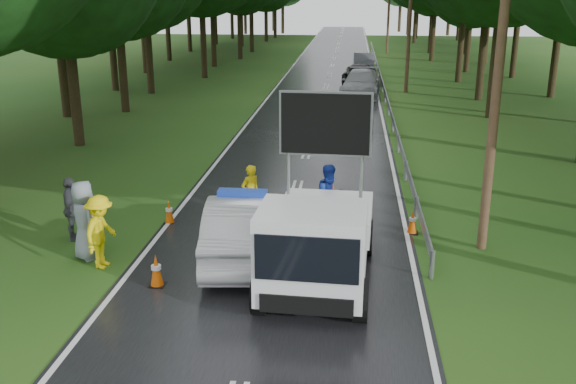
# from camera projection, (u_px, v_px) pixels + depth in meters

# --- Properties ---
(ground) EXTENTS (160.00, 160.00, 0.00)m
(ground) POSITION_uv_depth(u_px,v_px,m) (272.00, 272.00, 15.19)
(ground) COLOR #194614
(ground) RESTS_ON ground
(road) EXTENTS (7.00, 140.00, 0.02)m
(road) POSITION_uv_depth(u_px,v_px,m) (326.00, 86.00, 43.62)
(road) COLOR black
(road) RESTS_ON ground
(guardrail) EXTENTS (0.12, 60.06, 0.70)m
(guardrail) POSITION_uv_depth(u_px,v_px,m) (382.00, 80.00, 42.79)
(guardrail) COLOR gray
(guardrail) RESTS_ON ground
(utility_pole_near) EXTENTS (1.40, 0.24, 10.00)m
(utility_pole_near) POSITION_uv_depth(u_px,v_px,m) (501.00, 48.00, 15.05)
(utility_pole_near) COLOR #4E3424
(utility_pole_near) RESTS_ON ground
(utility_pole_mid) EXTENTS (1.40, 0.24, 10.00)m
(utility_pole_mid) POSITION_uv_depth(u_px,v_px,m) (410.00, 11.00, 39.70)
(utility_pole_mid) COLOR #4E3424
(utility_pole_mid) RESTS_ON ground
(utility_pole_far) EXTENTS (1.40, 0.24, 10.00)m
(utility_pole_far) POSITION_uv_depth(u_px,v_px,m) (389.00, 2.00, 64.34)
(utility_pole_far) COLOR #4E3424
(utility_pole_far) RESTS_ON ground
(police_sedan) EXTENTS (2.16, 4.96, 1.75)m
(police_sedan) POSITION_uv_depth(u_px,v_px,m) (243.00, 227.00, 15.81)
(police_sedan) COLOR silver
(police_sedan) RESTS_ON ground
(work_truck) EXTENTS (2.55, 5.30, 4.14)m
(work_truck) POSITION_uv_depth(u_px,v_px,m) (318.00, 239.00, 14.16)
(work_truck) COLOR gray
(work_truck) RESTS_ON ground
(barrier) EXTENTS (2.28, 0.99, 1.01)m
(barrier) POSITION_uv_depth(u_px,v_px,m) (263.00, 226.00, 15.94)
(barrier) COLOR #E5F20D
(barrier) RESTS_ON ground
(officer) EXTENTS (0.71, 0.71, 1.66)m
(officer) POSITION_uv_depth(u_px,v_px,m) (250.00, 193.00, 18.29)
(officer) COLOR #DCBD0B
(officer) RESTS_ON ground
(civilian) EXTENTS (1.14, 1.10, 1.85)m
(civilian) POSITION_uv_depth(u_px,v_px,m) (330.00, 197.00, 17.63)
(civilian) COLOR #1A35A9
(civilian) RESTS_ON ground
(bystander_left) EXTENTS (0.81, 1.24, 1.80)m
(bystander_left) POSITION_uv_depth(u_px,v_px,m) (101.00, 232.00, 15.20)
(bystander_left) COLOR yellow
(bystander_left) RESTS_ON ground
(bystander_mid) EXTENTS (0.72, 1.09, 1.73)m
(bystander_mid) POSITION_uv_depth(u_px,v_px,m) (71.00, 209.00, 16.87)
(bystander_mid) COLOR #3D4044
(bystander_mid) RESTS_ON ground
(bystander_right) EXTENTS (1.13, 1.14, 1.99)m
(bystander_right) POSITION_uv_depth(u_px,v_px,m) (85.00, 220.00, 15.67)
(bystander_right) COLOR gray
(bystander_right) RESTS_ON ground
(queue_car_first) EXTENTS (2.12, 4.33, 1.42)m
(queue_car_first) POSITION_uv_depth(u_px,v_px,m) (353.00, 109.00, 31.66)
(queue_car_first) COLOR #404248
(queue_car_first) RESTS_ON ground
(queue_car_second) EXTENTS (2.78, 5.75, 1.61)m
(queue_car_second) POSITION_uv_depth(u_px,v_px,m) (361.00, 84.00, 39.31)
(queue_car_second) COLOR #929399
(queue_car_second) RESTS_ON ground
(queue_car_third) EXTENTS (2.51, 4.77, 1.28)m
(queue_car_third) POSITION_uv_depth(u_px,v_px,m) (359.00, 74.00, 45.06)
(queue_car_third) COLOR black
(queue_car_third) RESTS_ON ground
(queue_car_fourth) EXTENTS (1.60, 4.58, 1.51)m
(queue_car_fourth) POSITION_uv_depth(u_px,v_px,m) (364.00, 63.00, 50.67)
(queue_car_fourth) COLOR #414349
(queue_car_fourth) RESTS_ON ground
(cone_near_left) EXTENTS (0.36, 0.36, 0.77)m
(cone_near_left) POSITION_uv_depth(u_px,v_px,m) (156.00, 271.00, 14.36)
(cone_near_left) COLOR black
(cone_near_left) RESTS_ON ground
(cone_center) EXTENTS (0.31, 0.31, 0.65)m
(cone_center) POSITION_uv_depth(u_px,v_px,m) (244.00, 228.00, 17.08)
(cone_center) COLOR black
(cone_center) RESTS_ON ground
(cone_far) EXTENTS (0.35, 0.35, 0.73)m
(cone_far) POSITION_uv_depth(u_px,v_px,m) (333.00, 195.00, 19.70)
(cone_far) COLOR black
(cone_far) RESTS_ON ground
(cone_left_mid) EXTENTS (0.32, 0.32, 0.68)m
(cone_left_mid) POSITION_uv_depth(u_px,v_px,m) (169.00, 212.00, 18.25)
(cone_left_mid) COLOR black
(cone_left_mid) RESTS_ON ground
(cone_right) EXTENTS (0.32, 0.32, 0.69)m
(cone_right) POSITION_uv_depth(u_px,v_px,m) (412.00, 222.00, 17.48)
(cone_right) COLOR black
(cone_right) RESTS_ON ground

